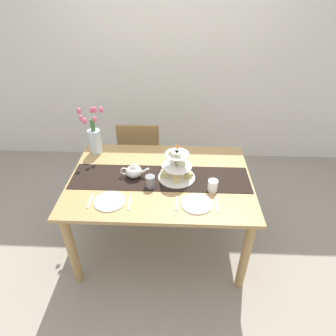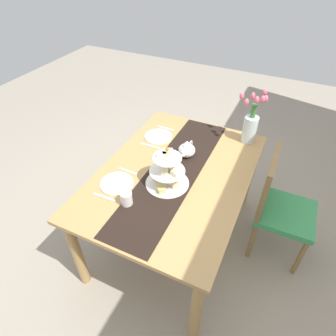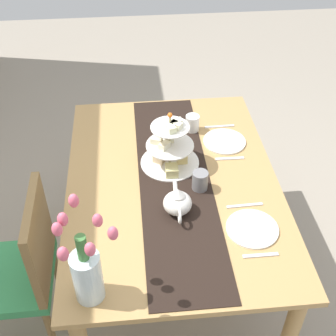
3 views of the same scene
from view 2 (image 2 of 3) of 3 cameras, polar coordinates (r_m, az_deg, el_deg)
name	(u,v)px [view 2 (image 2 of 3)]	position (r m, az deg, el deg)	size (l,w,h in m)	color
ground_plane	(174,236)	(2.63, 1.15, -13.33)	(8.00, 8.00, 0.00)	gray
dining_table	(175,183)	(2.14, 1.37, -2.95)	(1.48, 1.03, 0.76)	tan
chair_left	(278,204)	(2.35, 21.05, -6.70)	(0.42, 0.42, 0.91)	olive
table_runner	(174,172)	(2.07, 1.16, -0.73)	(1.44, 0.35, 0.00)	black
tiered_cake_stand	(167,173)	(1.92, -0.12, -1.04)	(0.30, 0.30, 0.30)	beige
teapot	(187,150)	(2.19, 3.75, 3.66)	(0.24, 0.13, 0.14)	white
tulip_vase	(251,124)	(2.39, 16.08, 8.37)	(0.24, 0.21, 0.44)	silver
dinner_plate_left	(158,136)	(2.43, -1.95, 6.27)	(0.23, 0.23, 0.01)	white
fork_left	(166,128)	(2.54, -0.46, 7.89)	(0.02, 0.15, 0.01)	silver
knife_left	(150,146)	(2.33, -3.56, 4.41)	(0.01, 0.17, 0.01)	silver
dinner_plate_right	(117,183)	(2.01, -10.13, -3.01)	(0.23, 0.23, 0.01)	white
fork_right	(128,171)	(2.10, -7.98, -0.61)	(0.02, 0.15, 0.01)	silver
knife_right	(105,197)	(1.93, -12.47, -5.70)	(0.01, 0.17, 0.01)	silver
mug_grey	(164,157)	(2.13, -0.84, 2.25)	(0.08, 0.08, 0.10)	slate
mug_white_text	(126,198)	(1.84, -8.26, -5.98)	(0.08, 0.08, 0.10)	white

